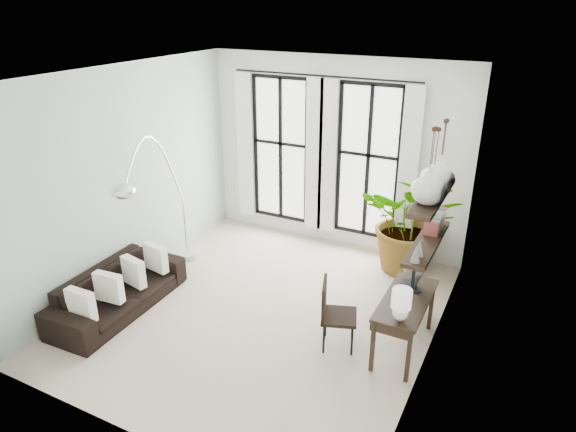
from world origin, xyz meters
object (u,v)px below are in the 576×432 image
Objects in this scene: desk at (405,303)px; arc_lamp at (154,170)px; sofa at (118,290)px; plant at (412,222)px; desk_chair at (333,310)px; buddha at (409,291)px.

desk is 0.53× the size of arc_lamp.
arc_lamp reaches higher than sofa.
desk is at bearing -77.64° from plant.
arc_lamp is (-3.65, -0.01, 1.12)m from desk.
desk_chair is 0.39× the size of arc_lamp.
plant is at bearing 62.19° from desk_chair.
plant is at bearing 104.55° from buddha.
desk_chair is 1.15× the size of buddha.
plant is 3.94m from arc_lamp.
plant is 2.40m from desk_chair.
desk is 1.56× the size of buddha.
sofa is at bearing -153.90° from buddha.
arc_lamp is (-3.19, -2.09, 0.98)m from plant.
plant is 2.10× the size of buddha.
buddha is at bearing -65.83° from sofa.
buddha is at bearing 14.58° from arc_lamp.
buddha is (0.31, -1.18, -0.50)m from plant.
arc_lamp is (-2.84, 0.26, 1.30)m from desk_chair.
desk_chair is (-0.81, -0.27, -0.18)m from desk.
arc_lamp reaches higher than desk_chair.
sofa is 3.01m from desk_chair.
buddha is at bearing 99.43° from desk.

